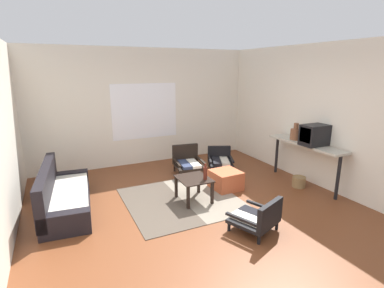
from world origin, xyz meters
name	(u,v)px	position (x,y,z in m)	size (l,w,h in m)	color
ground_plane	(204,215)	(0.00, 0.00, 0.00)	(7.80, 7.80, 0.00)	brown
far_wall_with_window	(144,107)	(0.00, 3.06, 1.35)	(5.60, 0.13, 2.70)	silver
side_wall_right	(319,116)	(2.66, 0.30, 1.35)	(0.12, 6.60, 2.70)	silver
area_rug	(182,200)	(-0.09, 0.66, 0.01)	(1.88, 1.89, 0.01)	#4C4238
couch	(63,196)	(-1.96, 1.18, 0.22)	(0.86, 1.96, 0.73)	black
coffee_table	(194,183)	(0.09, 0.55, 0.33)	(0.53, 0.59, 0.41)	black
armchair_by_window	(188,161)	(0.59, 1.87, 0.27)	(0.67, 0.71, 0.60)	black
armchair_striped_foreground	(258,217)	(0.46, -0.75, 0.23)	(0.75, 0.74, 0.50)	black
armchair_corner	(220,160)	(1.36, 1.78, 0.22)	(0.73, 0.77, 0.49)	black
ottoman_orange	(226,180)	(0.88, 0.76, 0.18)	(0.51, 0.51, 0.35)	#BC5633
console_shelf	(305,148)	(2.37, 0.29, 0.75)	(0.38, 1.67, 0.85)	#B2AD9E
crt_television	(315,135)	(2.36, 0.10, 1.04)	(0.50, 0.33, 0.39)	black
clay_vase	(296,134)	(2.37, 0.58, 0.97)	(0.20, 0.20, 0.34)	brown
glass_bottle	(205,173)	(0.24, 0.41, 0.53)	(0.07, 0.07, 0.28)	#5B2319
wicker_basket	(299,182)	(2.20, 0.21, 0.10)	(0.25, 0.25, 0.21)	olive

